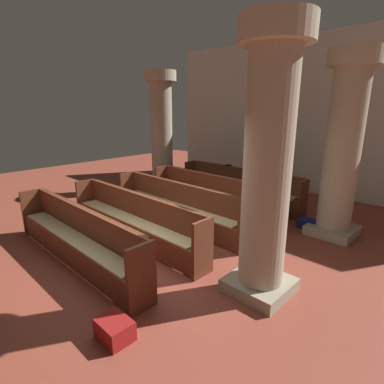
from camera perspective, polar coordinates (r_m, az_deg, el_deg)
name	(u,v)px	position (r m, az deg, el deg)	size (l,w,h in m)	color
ground_plane	(150,258)	(5.48, -7.83, -12.13)	(19.20, 19.20, 0.00)	brown
back_wall	(311,117)	(9.82, 21.37, 13.00)	(10.00, 0.16, 4.50)	silver
pew_row_0	(239,185)	(8.33, 8.75, 1.27)	(3.68, 0.46, 0.93)	brown
pew_row_1	(211,194)	(7.45, 3.62, -0.32)	(3.68, 0.46, 0.93)	brown
pew_row_2	(177,204)	(6.65, -2.82, -2.30)	(3.68, 0.47, 0.93)	brown
pew_row_3	(133,218)	(5.97, -10.89, -4.74)	(3.68, 0.46, 0.93)	brown
pew_row_4	(76,235)	(5.45, -20.85, -7.59)	(3.68, 0.46, 0.93)	brown
pillar_aisle_side	(343,145)	(6.55, 26.47, 7.95)	(0.94, 0.94, 3.54)	#9F967E
pillar_far_side	(162,130)	(9.51, -5.72, 11.46)	(0.94, 0.94, 3.54)	#9F967E
pillar_aisle_rear	(268,164)	(4.01, 13.95, 5.13)	(0.90, 0.90, 3.54)	#9F967E
lectern	(269,182)	(8.96, 14.27, 1.76)	(0.48, 0.45, 1.08)	brown
hymn_book	(228,165)	(8.68, 6.80, 4.98)	(0.14, 0.19, 0.03)	black
kneeler_box_navy	(307,224)	(7.06, 20.78, -5.58)	(0.37, 0.27, 0.20)	navy
kneeler_box_red	(115,329)	(3.88, -14.27, -23.63)	(0.41, 0.31, 0.24)	maroon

